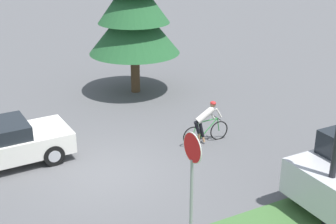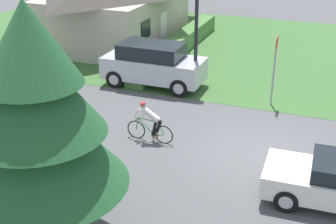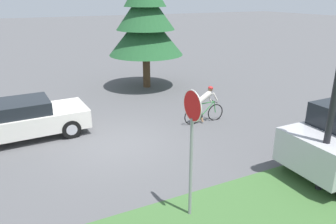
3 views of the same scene
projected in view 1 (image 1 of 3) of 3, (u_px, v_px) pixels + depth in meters
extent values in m
plane|color=#515154|center=(106.00, 173.00, 13.73)|extent=(140.00, 140.00, 0.00)
cylinder|color=black|center=(39.00, 136.00, 15.36)|extent=(0.30, 0.66, 0.65)
cylinder|color=#ADADB2|center=(39.00, 136.00, 15.36)|extent=(0.30, 0.39, 0.38)
cylinder|color=black|center=(53.00, 155.00, 14.11)|extent=(0.30, 0.66, 0.65)
cylinder|color=#ADADB2|center=(53.00, 155.00, 14.11)|extent=(0.30, 0.39, 0.38)
torus|color=black|center=(192.00, 136.00, 15.35)|extent=(0.06, 0.68, 0.68)
torus|color=black|center=(219.00, 131.00, 15.78)|extent=(0.06, 0.68, 0.68)
cylinder|color=#338C3F|center=(199.00, 130.00, 15.40)|extent=(0.04, 0.18, 0.56)
cylinder|color=#338C3F|center=(209.00, 128.00, 15.55)|extent=(0.05, 0.65, 0.61)
cylinder|color=#338C3F|center=(208.00, 121.00, 15.42)|extent=(0.06, 0.77, 0.07)
cylinder|color=#338C3F|center=(196.00, 137.00, 15.44)|extent=(0.05, 0.35, 0.15)
cylinder|color=#338C3F|center=(195.00, 130.00, 15.31)|extent=(0.04, 0.22, 0.45)
cylinder|color=#338C3F|center=(218.00, 124.00, 15.68)|extent=(0.04, 0.12, 0.48)
cylinder|color=black|center=(217.00, 118.00, 15.57)|extent=(0.44, 0.04, 0.02)
ellipsoid|color=black|center=(197.00, 122.00, 15.26)|extent=(0.09, 0.20, 0.05)
cylinder|color=black|center=(197.00, 127.00, 15.32)|extent=(0.12, 0.25, 0.46)
cylinder|color=black|center=(201.00, 129.00, 15.42)|extent=(0.12, 0.26, 0.62)
cylinder|color=#8C6647|center=(199.00, 137.00, 15.48)|extent=(0.08, 0.08, 0.30)
cylinder|color=#8C6647|center=(204.00, 139.00, 15.55)|extent=(0.17, 0.08, 0.21)
cylinder|color=silver|center=(205.00, 115.00, 15.30)|extent=(0.24, 0.70, 0.54)
cylinder|color=silver|center=(212.00, 114.00, 15.40)|extent=(0.08, 0.25, 0.36)
cylinder|color=silver|center=(219.00, 113.00, 15.53)|extent=(0.08, 0.25, 0.36)
sphere|color=#8C6647|center=(213.00, 104.00, 15.30)|extent=(0.19, 0.19, 0.19)
ellipsoid|color=red|center=(213.00, 103.00, 15.28)|extent=(0.22, 0.18, 0.12)
cylinder|color=black|center=(302.00, 184.00, 12.35)|extent=(0.23, 0.79, 0.79)
cylinder|color=#ADADB2|center=(302.00, 184.00, 12.35)|extent=(0.24, 0.46, 0.46)
cylinder|color=gray|center=(191.00, 208.00, 9.94)|extent=(0.07, 0.07, 2.32)
cylinder|color=red|center=(192.00, 148.00, 9.41)|extent=(0.63, 0.04, 0.63)
cylinder|color=silver|center=(192.00, 148.00, 9.41)|extent=(0.67, 0.03, 0.67)
cylinder|color=#4C3823|center=(135.00, 72.00, 20.16)|extent=(0.39, 0.39, 1.75)
cone|color=#23562D|center=(134.00, 25.00, 19.40)|extent=(3.83, 3.83, 2.32)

